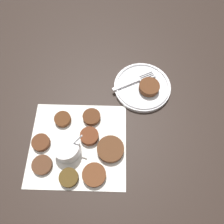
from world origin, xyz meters
TOP-DOWN VIEW (x-y plane):
  - ground_plane at (0.00, 0.00)m, footprint 4.00×4.00m
  - napkin at (-0.01, 0.01)m, footprint 0.35×0.33m
  - sauce_bowl at (-0.04, -0.02)m, footprint 0.10×0.08m
  - fritter_0 at (0.06, -0.09)m, footprint 0.07×0.07m
  - fritter_1 at (0.02, 0.03)m, footprint 0.06×0.06m
  - fritter_2 at (-0.08, 0.08)m, footprint 0.06×0.06m
  - fritter_3 at (-0.01, -0.10)m, footprint 0.06×0.06m
  - fritter_4 at (0.02, 0.11)m, footprint 0.06×0.06m
  - fritter_5 at (0.10, -0.00)m, footprint 0.09×0.09m
  - fritter_6 at (-0.13, -0.01)m, footprint 0.06×0.06m
  - fritter_7 at (-0.11, -0.08)m, footprint 0.06×0.06m
  - serving_plate at (0.18, 0.25)m, footprint 0.21×0.21m
  - fritter_on_plate at (0.21, 0.24)m, footprint 0.07×0.07m
  - fork at (0.17, 0.28)m, footprint 0.16×0.11m

SIDE VIEW (x-z plane):
  - ground_plane at x=0.00m, z-range 0.00..0.00m
  - napkin at x=-0.01m, z-range 0.00..0.00m
  - fritter_7 at x=-0.11m, z-range 0.00..0.02m
  - serving_plate at x=0.18m, z-range 0.00..0.02m
  - fritter_6 at x=-0.13m, z-range 0.00..0.02m
  - fritter_4 at x=0.02m, z-range 0.00..0.02m
  - fritter_2 at x=-0.08m, z-range 0.00..0.02m
  - fritter_3 at x=-0.01m, z-range 0.00..0.02m
  - fritter_0 at x=0.06m, z-range 0.00..0.02m
  - fritter_1 at x=0.02m, z-range 0.00..0.03m
  - fritter_5 at x=0.10m, z-range 0.00..0.03m
  - fork at x=0.17m, z-range 0.02..0.03m
  - sauce_bowl at x=-0.04m, z-range -0.02..0.08m
  - fritter_on_plate at x=0.21m, z-range 0.02..0.04m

